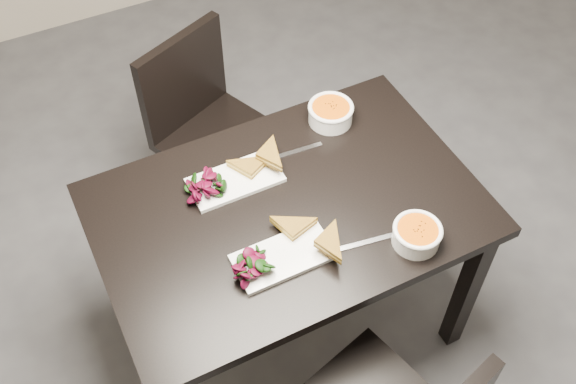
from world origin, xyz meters
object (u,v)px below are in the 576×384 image
at_px(soup_bowl_near, 417,234).
at_px(soup_bowl_far, 331,112).
at_px(table, 288,225).
at_px(chair_far, 207,123).
at_px(plate_near, 284,257).
at_px(plate_far, 235,180).

height_order(soup_bowl_near, soup_bowl_far, soup_bowl_far).
distance_m(table, chair_far, 0.74).
bearing_deg(table, plate_near, -120.48).
bearing_deg(chair_far, plate_far, -123.44).
height_order(plate_far, soup_bowl_far, soup_bowl_far).
bearing_deg(soup_bowl_far, soup_bowl_near, -92.25).
distance_m(chair_far, soup_bowl_near, 1.10).
bearing_deg(table, soup_bowl_far, 42.21).
xyz_separation_m(table, plate_near, (-0.10, -0.17, 0.11)).
height_order(plate_near, soup_bowl_far, soup_bowl_far).
height_order(chair_far, plate_near, chair_far).
bearing_deg(table, chair_far, 90.47).
xyz_separation_m(soup_bowl_near, plate_far, (-0.39, 0.46, -0.03)).
relative_size(chair_far, plate_near, 2.87).
relative_size(table, plate_near, 4.06).
bearing_deg(plate_near, chair_far, 84.02).
bearing_deg(plate_far, chair_far, 79.71).
bearing_deg(soup_bowl_near, table, 133.87).
height_order(table, chair_far, chair_far).
bearing_deg(plate_near, soup_bowl_far, 47.78).
relative_size(plate_far, soup_bowl_far, 1.87).
distance_m(plate_near, soup_bowl_near, 0.40).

